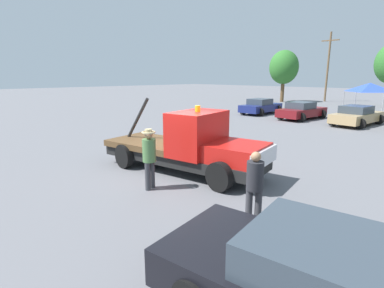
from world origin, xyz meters
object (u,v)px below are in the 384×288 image
(person_near_truck, at_px, (255,183))
(person_at_hood, at_px, (149,154))
(parked_car_navy, at_px, (261,106))
(canopy_tent_blue, at_px, (370,87))
(tree_left, at_px, (284,67))
(tow_truck, at_px, (191,147))
(utility_pole, at_px, (328,65))
(parked_car_tan, at_px, (357,116))
(parked_car_maroon, at_px, (302,111))

(person_near_truck, bearing_deg, person_at_hood, -120.83)
(parked_car_navy, height_order, canopy_tent_blue, canopy_tent_blue)
(parked_car_navy, bearing_deg, tree_left, 19.57)
(tow_truck, distance_m, parked_car_navy, 17.56)
(utility_pole, bearing_deg, tree_left, -128.53)
(tree_left, bearing_deg, person_near_truck, -61.55)
(parked_car_tan, relative_size, tree_left, 0.73)
(parked_car_maroon, bearing_deg, parked_car_navy, 86.79)
(parked_car_tan, bearing_deg, parked_car_maroon, 93.46)
(parked_car_maroon, bearing_deg, person_near_truck, -152.37)
(parked_car_maroon, height_order, tree_left, tree_left)
(person_near_truck, relative_size, canopy_tent_blue, 0.55)
(canopy_tent_blue, bearing_deg, person_near_truck, -79.20)
(parked_car_tan, relative_size, canopy_tent_blue, 1.53)
(person_near_truck, bearing_deg, canopy_tent_blue, 153.39)
(canopy_tent_blue, height_order, tree_left, tree_left)
(parked_car_navy, bearing_deg, utility_pole, 2.54)
(tree_left, xyz_separation_m, utility_pole, (3.63, 4.56, 0.27))
(canopy_tent_blue, bearing_deg, tow_truck, -87.81)
(parked_car_maroon, distance_m, utility_pole, 19.07)
(tow_truck, height_order, tree_left, tree_left)
(parked_car_tan, bearing_deg, tow_truck, -177.13)
(person_at_hood, distance_m, parked_car_tan, 17.17)
(person_near_truck, height_order, canopy_tent_blue, canopy_tent_blue)
(parked_car_tan, bearing_deg, tree_left, 49.29)
(person_at_hood, bearing_deg, parked_car_navy, -82.68)
(parked_car_maroon, xyz_separation_m, utility_pole, (-5.53, 17.82, 3.95))
(person_near_truck, xyz_separation_m, person_at_hood, (-3.39, -0.39, 0.09))
(person_near_truck, relative_size, parked_car_maroon, 0.37)
(parked_car_navy, relative_size, tree_left, 0.71)
(person_at_hood, xyz_separation_m, parked_car_tan, (0.20, 17.17, -0.42))
(canopy_tent_blue, xyz_separation_m, utility_pole, (-8.16, 10.97, 2.27))
(parked_car_navy, height_order, parked_car_maroon, same)
(parked_car_navy, distance_m, utility_pole, 17.77)
(tow_truck, height_order, person_near_truck, tow_truck)
(parked_car_tan, height_order, tree_left, tree_left)
(tow_truck, distance_m, person_at_hood, 1.99)
(tow_truck, distance_m, tree_left, 31.41)
(person_near_truck, xyz_separation_m, utility_pole, (-12.69, 34.69, 3.61))
(canopy_tent_blue, bearing_deg, tree_left, 151.51)
(tree_left, bearing_deg, parked_car_maroon, -55.35)
(canopy_tent_blue, bearing_deg, parked_car_tan, -79.05)
(parked_car_maroon, bearing_deg, person_at_hood, -163.03)
(tow_truck, bearing_deg, tree_left, 103.04)
(parked_car_maroon, distance_m, tree_left, 16.53)
(parked_car_maroon, bearing_deg, tree_left, 39.28)
(person_near_truck, distance_m, parked_car_navy, 20.73)
(tree_left, height_order, utility_pole, utility_pole)
(person_near_truck, height_order, parked_car_tan, person_near_truck)
(tow_truck, relative_size, parked_car_maroon, 1.37)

